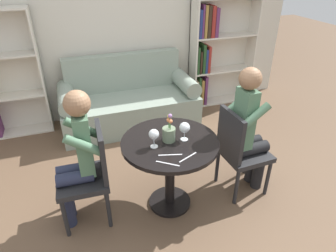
{
  "coord_description": "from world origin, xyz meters",
  "views": [
    {
      "loc": [
        -0.72,
        -2.02,
        2.11
      ],
      "look_at": [
        0.0,
        0.05,
        0.84
      ],
      "focal_mm": 32.0,
      "sensor_mm": 36.0,
      "label": 1
    }
  ],
  "objects_px": {
    "chair_left": "(90,172)",
    "wine_glass_right": "(185,128)",
    "flower_vase": "(169,133)",
    "chair_right": "(239,149)",
    "couch": "(129,103)",
    "person_right": "(249,130)",
    "wine_glass_left": "(154,135)",
    "bookshelf_right": "(213,52)",
    "person_left": "(76,157)"
  },
  "relations": [
    {
      "from": "person_right",
      "to": "chair_left",
      "type": "bearing_deg",
      "value": 83.18
    },
    {
      "from": "couch",
      "to": "chair_right",
      "type": "bearing_deg",
      "value": -68.13
    },
    {
      "from": "flower_vase",
      "to": "wine_glass_right",
      "type": "bearing_deg",
      "value": -12.83
    },
    {
      "from": "person_left",
      "to": "flower_vase",
      "type": "height_order",
      "value": "person_left"
    },
    {
      "from": "flower_vase",
      "to": "wine_glass_left",
      "type": "bearing_deg",
      "value": -161.81
    },
    {
      "from": "chair_right",
      "to": "person_right",
      "type": "distance_m",
      "value": 0.2
    },
    {
      "from": "wine_glass_left",
      "to": "wine_glass_right",
      "type": "distance_m",
      "value": 0.28
    },
    {
      "from": "couch",
      "to": "chair_left",
      "type": "height_order",
      "value": "couch"
    },
    {
      "from": "bookshelf_right",
      "to": "wine_glass_left",
      "type": "xyz_separation_m",
      "value": [
        -1.54,
        -1.99,
        0.02
      ]
    },
    {
      "from": "wine_glass_left",
      "to": "bookshelf_right",
      "type": "bearing_deg",
      "value": 52.26
    },
    {
      "from": "person_right",
      "to": "wine_glass_right",
      "type": "relative_size",
      "value": 7.84
    },
    {
      "from": "chair_right",
      "to": "person_left",
      "type": "distance_m",
      "value": 1.48
    },
    {
      "from": "person_right",
      "to": "wine_glass_right",
      "type": "bearing_deg",
      "value": 87.32
    },
    {
      "from": "couch",
      "to": "bookshelf_right",
      "type": "distance_m",
      "value": 1.5
    },
    {
      "from": "person_right",
      "to": "bookshelf_right",
      "type": "bearing_deg",
      "value": -19.82
    },
    {
      "from": "chair_right",
      "to": "wine_glass_left",
      "type": "height_order",
      "value": "chair_right"
    },
    {
      "from": "chair_left",
      "to": "couch",
      "type": "bearing_deg",
      "value": 159.33
    },
    {
      "from": "person_right",
      "to": "wine_glass_left",
      "type": "height_order",
      "value": "person_right"
    },
    {
      "from": "chair_right",
      "to": "person_left",
      "type": "bearing_deg",
      "value": 82.66
    },
    {
      "from": "chair_right",
      "to": "wine_glass_right",
      "type": "bearing_deg",
      "value": 86.63
    },
    {
      "from": "bookshelf_right",
      "to": "chair_left",
      "type": "bearing_deg",
      "value": -138.07
    },
    {
      "from": "chair_right",
      "to": "person_left",
      "type": "height_order",
      "value": "person_left"
    },
    {
      "from": "bookshelf_right",
      "to": "flower_vase",
      "type": "xyz_separation_m",
      "value": [
        -1.4,
        -1.95,
        -0.02
      ]
    },
    {
      "from": "bookshelf_right",
      "to": "wine_glass_right",
      "type": "bearing_deg",
      "value": -122.69
    },
    {
      "from": "person_left",
      "to": "wine_glass_left",
      "type": "xyz_separation_m",
      "value": [
        0.62,
        -0.13,
        0.17
      ]
    },
    {
      "from": "couch",
      "to": "wine_glass_right",
      "type": "bearing_deg",
      "value": -85.85
    },
    {
      "from": "chair_left",
      "to": "person_left",
      "type": "relative_size",
      "value": 0.72
    },
    {
      "from": "person_left",
      "to": "wine_glass_right",
      "type": "distance_m",
      "value": 0.92
    },
    {
      "from": "couch",
      "to": "wine_glass_right",
      "type": "distance_m",
      "value": 1.79
    },
    {
      "from": "couch",
      "to": "flower_vase",
      "type": "bearing_deg",
      "value": -90.19
    },
    {
      "from": "chair_right",
      "to": "person_right",
      "type": "height_order",
      "value": "person_right"
    },
    {
      "from": "person_left",
      "to": "chair_right",
      "type": "bearing_deg",
      "value": 87.82
    },
    {
      "from": "couch",
      "to": "wine_glass_left",
      "type": "distance_m",
      "value": 1.81
    },
    {
      "from": "couch",
      "to": "person_right",
      "type": "distance_m",
      "value": 1.91
    },
    {
      "from": "person_right",
      "to": "wine_glass_left",
      "type": "relative_size",
      "value": 7.93
    },
    {
      "from": "couch",
      "to": "chair_right",
      "type": "relative_size",
      "value": 2.02
    },
    {
      "from": "couch",
      "to": "wine_glass_right",
      "type": "height_order",
      "value": "couch"
    },
    {
      "from": "couch",
      "to": "wine_glass_left",
      "type": "xyz_separation_m",
      "value": [
        -0.15,
        -1.72,
        0.52
      ]
    },
    {
      "from": "person_right",
      "to": "flower_vase",
      "type": "height_order",
      "value": "person_right"
    },
    {
      "from": "chair_right",
      "to": "wine_glass_right",
      "type": "distance_m",
      "value": 0.66
    },
    {
      "from": "flower_vase",
      "to": "person_left",
      "type": "bearing_deg",
      "value": 173.65
    },
    {
      "from": "couch",
      "to": "chair_left",
      "type": "bearing_deg",
      "value": -113.31
    },
    {
      "from": "person_left",
      "to": "bookshelf_right",
      "type": "bearing_deg",
      "value": 133.28
    },
    {
      "from": "chair_left",
      "to": "wine_glass_right",
      "type": "height_order",
      "value": "chair_left"
    },
    {
      "from": "chair_left",
      "to": "wine_glass_right",
      "type": "distance_m",
      "value": 0.88
    },
    {
      "from": "bookshelf_right",
      "to": "chair_left",
      "type": "height_order",
      "value": "bookshelf_right"
    },
    {
      "from": "chair_right",
      "to": "flower_vase",
      "type": "relative_size",
      "value": 3.46
    },
    {
      "from": "chair_left",
      "to": "flower_vase",
      "type": "distance_m",
      "value": 0.75
    },
    {
      "from": "person_left",
      "to": "person_right",
      "type": "height_order",
      "value": "person_right"
    },
    {
      "from": "couch",
      "to": "chair_left",
      "type": "relative_size",
      "value": 2.02
    }
  ]
}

